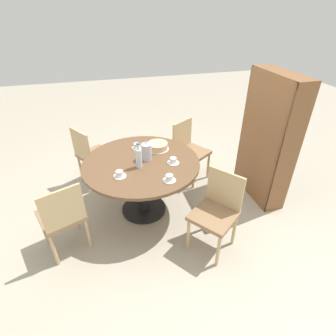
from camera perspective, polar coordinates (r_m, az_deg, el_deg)
The scene contains 14 objects.
ground_plane at distance 3.50m, azimuth -5.22°, elevation -8.91°, with size 14.00×14.00×0.00m, color #B2A893.
dining_table at distance 3.14m, azimuth -5.74°, elevation -0.91°, with size 1.37×1.37×0.73m.
chair_a at distance 3.86m, azimuth 4.60°, elevation 4.15°, with size 0.58×0.58×0.88m.
chair_b at distance 3.87m, azimuth -16.31°, elevation 2.96°, with size 0.58×0.58×0.88m.
chair_c at distance 2.88m, azimuth -22.02°, elevation -9.63°, with size 0.55×0.55×0.88m.
chair_d at distance 2.79m, azimuth 10.55°, elevation -8.96°, with size 0.59×0.59×0.88m.
bookshelf at distance 3.58m, azimuth 20.53°, elevation 5.44°, with size 0.84×0.28×1.65m.
coffee_pot at distance 3.05m, azimuth -4.71°, elevation 3.65°, with size 0.12×0.12×0.24m.
water_bottle at distance 2.90m, azimuth -6.39°, elevation 2.24°, with size 0.07×0.07×0.30m.
cake_main at distance 3.29m, azimuth -2.28°, elevation 4.73°, with size 0.28×0.28×0.09m.
cup_a at distance 2.82m, azimuth -10.50°, elevation -1.38°, with size 0.14×0.14×0.07m.
cup_b at distance 3.00m, azimuth 1.14°, elevation 1.53°, with size 0.14×0.14×0.07m.
cup_c at distance 2.71m, azimuth 0.29°, elevation -2.26°, with size 0.14×0.14×0.07m.
cup_d at distance 3.34m, azimuth -6.78°, elevation 4.69°, with size 0.14×0.14×0.07m.
Camera 1 is at (2.60, -0.38, 2.30)m, focal length 28.00 mm.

